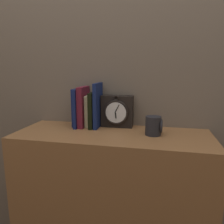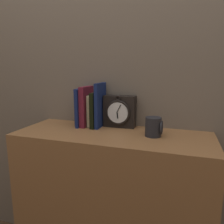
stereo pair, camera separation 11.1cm
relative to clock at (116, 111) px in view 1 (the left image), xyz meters
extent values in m
cube|color=#756656|center=(0.00, 0.08, 0.31)|extent=(6.00, 0.05, 2.60)
cube|color=#936038|center=(0.00, -0.14, -0.54)|extent=(1.02, 0.38, 0.90)
cube|color=black|center=(0.00, 0.01, 0.00)|extent=(0.18, 0.07, 0.18)
torus|color=black|center=(0.00, -0.04, 0.00)|extent=(0.14, 0.01, 0.14)
cylinder|color=silver|center=(0.00, -0.04, 0.00)|extent=(0.12, 0.01, 0.12)
cube|color=black|center=(0.00, -0.04, -0.02)|extent=(0.01, 0.00, 0.03)
cube|color=black|center=(0.01, -0.04, 0.02)|extent=(0.03, 0.00, 0.05)
torus|color=black|center=(0.00, -0.04, 0.08)|extent=(0.03, 0.01, 0.03)
cube|color=navy|center=(-0.23, -0.02, 0.02)|extent=(0.02, 0.12, 0.22)
cube|color=navy|center=(-0.21, -0.04, 0.02)|extent=(0.02, 0.15, 0.22)
cube|color=maroon|center=(-0.19, -0.03, 0.02)|extent=(0.03, 0.14, 0.23)
cube|color=beige|center=(-0.15, -0.02, 0.00)|extent=(0.03, 0.12, 0.18)
cube|color=black|center=(-0.13, -0.03, 0.01)|extent=(0.02, 0.15, 0.20)
cube|color=navy|center=(-0.10, -0.03, 0.04)|extent=(0.02, 0.14, 0.25)
cylinder|color=#232328|center=(0.21, -0.12, -0.04)|extent=(0.08, 0.08, 0.10)
torus|color=#232328|center=(0.25, -0.12, -0.04)|extent=(0.01, 0.07, 0.07)
camera|label=1|loc=(0.24, -1.21, 0.24)|focal=35.00mm
camera|label=2|loc=(0.34, -1.18, 0.24)|focal=35.00mm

